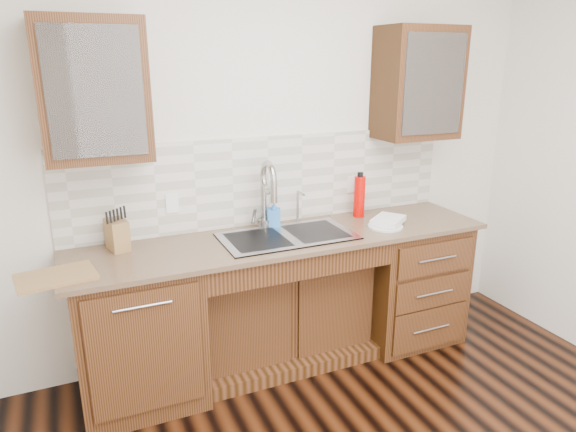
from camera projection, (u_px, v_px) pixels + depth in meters
name	position (u px, v px, depth m)	size (l,w,h in m)	color
wall_back	(264.00, 157.00, 3.45)	(4.00, 0.10, 2.70)	silver
base_cabinet_left	(139.00, 331.00, 3.04)	(0.70, 0.62, 0.88)	#593014
base_cabinet_center	(280.00, 308.00, 3.51)	(1.20, 0.44, 0.70)	#593014
base_cabinet_right	(404.00, 279.00, 3.77)	(0.70, 0.62, 0.88)	#593014
countertop	(286.00, 238.00, 3.26)	(2.70, 0.65, 0.03)	#84705B
backsplash	(268.00, 180.00, 3.44)	(2.70, 0.02, 0.59)	beige
sink	(287.00, 249.00, 3.27)	(0.84, 0.46, 0.19)	#9E9EA5
faucet	(264.00, 199.00, 3.36)	(0.04, 0.04, 0.40)	#999993
filter_tap	(298.00, 206.00, 3.48)	(0.02, 0.02, 0.24)	#999993
upper_cabinet_left	(93.00, 91.00, 2.72)	(0.55, 0.34, 0.75)	#593014
upper_cabinet_right	(418.00, 83.00, 3.52)	(0.55, 0.34, 0.75)	#593014
outlet_left	(172.00, 203.00, 3.21)	(0.08, 0.01, 0.12)	white
outlet_right	(352.00, 184.00, 3.70)	(0.08, 0.01, 0.12)	white
soap_bottle	(274.00, 214.00, 3.40)	(0.08, 0.09, 0.19)	#357CD2
water_bottle	(359.00, 197.00, 3.62)	(0.08, 0.08, 0.29)	#CF0500
plate	(385.00, 226.00, 3.42)	(0.23, 0.23, 0.01)	silver
dish_towel	(388.00, 220.00, 3.46)	(0.24, 0.18, 0.04)	white
knife_block	(117.00, 235.00, 3.00)	(0.10, 0.16, 0.18)	olive
cutting_board	(56.00, 277.00, 2.63)	(0.38, 0.27, 0.02)	brown
cup_left_a	(67.00, 102.00, 2.69)	(0.11, 0.11, 0.09)	white
cup_left_b	(123.00, 101.00, 2.79)	(0.09, 0.09, 0.09)	silver
cup_right_a	(408.00, 91.00, 3.51)	(0.13, 0.13, 0.10)	white
cup_right_b	(434.00, 91.00, 3.59)	(0.09, 0.09, 0.09)	white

